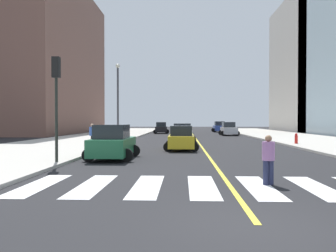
{
  "coord_description": "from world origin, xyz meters",
  "views": [
    {
      "loc": [
        -1.54,
        -6.91,
        2.14
      ],
      "look_at": [
        -3.32,
        33.69,
        1.48
      ],
      "focal_mm": 36.02,
      "sensor_mm": 36.0,
      "label": 1
    }
  ],
  "objects_px": {
    "car_green_nearest": "(113,143)",
    "car_yellow_sixth": "(181,139)",
    "car_red_third": "(181,130)",
    "street_lamp": "(118,95)",
    "car_black_fifth": "(161,128)",
    "car_silver_fourth": "(229,129)",
    "car_blue_second": "(219,127)",
    "pedestrian_walking_west": "(92,134)",
    "car_white_seventh": "(183,134)",
    "pedestrian_crossing": "(268,158)",
    "traffic_light_far_corner": "(56,88)",
    "fire_hydrant": "(296,139)"
  },
  "relations": [
    {
      "from": "car_red_third",
      "to": "car_yellow_sixth",
      "type": "xyz_separation_m",
      "value": [
        0.09,
        -23.97,
        0.01
      ]
    },
    {
      "from": "car_green_nearest",
      "to": "car_black_fifth",
      "type": "xyz_separation_m",
      "value": [
        0.32,
        37.02,
        -0.02
      ]
    },
    {
      "from": "car_green_nearest",
      "to": "car_black_fifth",
      "type": "distance_m",
      "value": 37.02
    },
    {
      "from": "car_white_seventh",
      "to": "street_lamp",
      "type": "bearing_deg",
      "value": 163.44
    },
    {
      "from": "car_red_third",
      "to": "pedestrian_walking_west",
      "type": "distance_m",
      "value": 24.55
    },
    {
      "from": "street_lamp",
      "to": "car_blue_second",
      "type": "bearing_deg",
      "value": 64.22
    },
    {
      "from": "traffic_light_far_corner",
      "to": "car_yellow_sixth",
      "type": "bearing_deg",
      "value": 54.21
    },
    {
      "from": "car_black_fifth",
      "to": "fire_hydrant",
      "type": "distance_m",
      "value": 29.2
    },
    {
      "from": "traffic_light_far_corner",
      "to": "street_lamp",
      "type": "bearing_deg",
      "value": 92.03
    },
    {
      "from": "pedestrian_crossing",
      "to": "car_black_fifth",
      "type": "bearing_deg",
      "value": -93.37
    },
    {
      "from": "car_black_fifth",
      "to": "pedestrian_walking_west",
      "type": "bearing_deg",
      "value": -98.21
    },
    {
      "from": "fire_hydrant",
      "to": "car_green_nearest",
      "type": "bearing_deg",
      "value": -141.05
    },
    {
      "from": "pedestrian_walking_west",
      "to": "traffic_light_far_corner",
      "type": "bearing_deg",
      "value": -8.92
    },
    {
      "from": "car_red_third",
      "to": "pedestrian_crossing",
      "type": "height_order",
      "value": "car_red_third"
    },
    {
      "from": "car_red_third",
      "to": "pedestrian_crossing",
      "type": "bearing_deg",
      "value": -82.75
    },
    {
      "from": "car_red_third",
      "to": "fire_hydrant",
      "type": "height_order",
      "value": "car_red_third"
    },
    {
      "from": "car_yellow_sixth",
      "to": "traffic_light_far_corner",
      "type": "distance_m",
      "value": 10.61
    },
    {
      "from": "car_black_fifth",
      "to": "car_blue_second",
      "type": "bearing_deg",
      "value": 32.84
    },
    {
      "from": "pedestrian_walking_west",
      "to": "street_lamp",
      "type": "bearing_deg",
      "value": 167.43
    },
    {
      "from": "traffic_light_far_corner",
      "to": "fire_hydrant",
      "type": "bearing_deg",
      "value": 40.44
    },
    {
      "from": "car_blue_second",
      "to": "pedestrian_crossing",
      "type": "bearing_deg",
      "value": 85.47
    },
    {
      "from": "car_green_nearest",
      "to": "car_yellow_sixth",
      "type": "xyz_separation_m",
      "value": [
        3.77,
        5.8,
        -0.07
      ]
    },
    {
      "from": "car_blue_second",
      "to": "pedestrian_walking_west",
      "type": "height_order",
      "value": "car_blue_second"
    },
    {
      "from": "car_green_nearest",
      "to": "pedestrian_crossing",
      "type": "relative_size",
      "value": 2.59
    },
    {
      "from": "car_yellow_sixth",
      "to": "car_black_fifth",
      "type": "bearing_deg",
      "value": 96.39
    },
    {
      "from": "car_silver_fourth",
      "to": "car_white_seventh",
      "type": "height_order",
      "value": "car_silver_fourth"
    },
    {
      "from": "car_blue_second",
      "to": "car_red_third",
      "type": "height_order",
      "value": "car_blue_second"
    },
    {
      "from": "car_white_seventh",
      "to": "car_blue_second",
      "type": "bearing_deg",
      "value": 78.75
    },
    {
      "from": "car_silver_fourth",
      "to": "pedestrian_walking_west",
      "type": "height_order",
      "value": "car_silver_fourth"
    },
    {
      "from": "car_silver_fourth",
      "to": "street_lamp",
      "type": "distance_m",
      "value": 19.7
    },
    {
      "from": "car_red_third",
      "to": "street_lamp",
      "type": "relative_size",
      "value": 0.5
    },
    {
      "from": "pedestrian_walking_west",
      "to": "fire_hydrant",
      "type": "distance_m",
      "value": 17.23
    },
    {
      "from": "street_lamp",
      "to": "traffic_light_far_corner",
      "type": "bearing_deg",
      "value": -87.97
    },
    {
      "from": "car_silver_fourth",
      "to": "fire_hydrant",
      "type": "height_order",
      "value": "car_silver_fourth"
    },
    {
      "from": "car_blue_second",
      "to": "car_black_fifth",
      "type": "distance_m",
      "value": 12.67
    },
    {
      "from": "car_yellow_sixth",
      "to": "car_green_nearest",
      "type": "bearing_deg",
      "value": -122.9
    },
    {
      "from": "car_red_third",
      "to": "car_silver_fourth",
      "type": "bearing_deg",
      "value": 6.6
    },
    {
      "from": "car_yellow_sixth",
      "to": "street_lamp",
      "type": "distance_m",
      "value": 13.04
    },
    {
      "from": "car_green_nearest",
      "to": "car_blue_second",
      "type": "xyz_separation_m",
      "value": [
        10.67,
        44.34,
        0.03
      ]
    },
    {
      "from": "pedestrian_crossing",
      "to": "fire_hydrant",
      "type": "bearing_deg",
      "value": -122.5
    },
    {
      "from": "car_green_nearest",
      "to": "fire_hydrant",
      "type": "bearing_deg",
      "value": 39.28
    },
    {
      "from": "car_silver_fourth",
      "to": "fire_hydrant",
      "type": "bearing_deg",
      "value": 98.84
    },
    {
      "from": "car_red_third",
      "to": "car_yellow_sixth",
      "type": "distance_m",
      "value": 23.97
    },
    {
      "from": "car_yellow_sixth",
      "to": "traffic_light_far_corner",
      "type": "height_order",
      "value": "traffic_light_far_corner"
    },
    {
      "from": "car_blue_second",
      "to": "traffic_light_far_corner",
      "type": "xyz_separation_m",
      "value": [
        -12.87,
        -46.82,
        2.76
      ]
    },
    {
      "from": "car_blue_second",
      "to": "traffic_light_far_corner",
      "type": "height_order",
      "value": "traffic_light_far_corner"
    },
    {
      "from": "car_red_third",
      "to": "street_lamp",
      "type": "bearing_deg",
      "value": -113.39
    },
    {
      "from": "car_red_third",
      "to": "car_white_seventh",
      "type": "height_order",
      "value": "car_white_seventh"
    },
    {
      "from": "pedestrian_walking_west",
      "to": "fire_hydrant",
      "type": "relative_size",
      "value": 1.98
    },
    {
      "from": "pedestrian_walking_west",
      "to": "car_white_seventh",
      "type": "bearing_deg",
      "value": 127.32
    }
  ]
}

